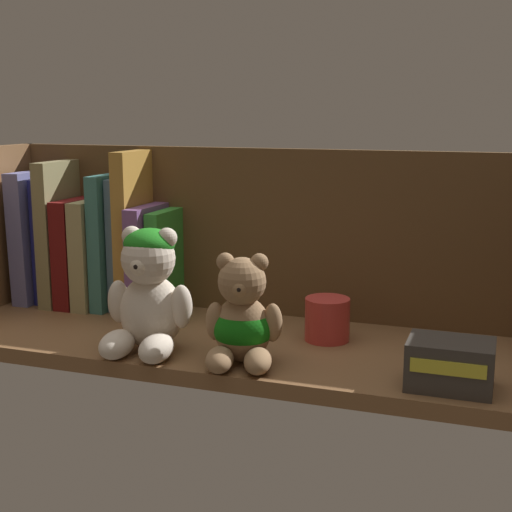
{
  "coord_description": "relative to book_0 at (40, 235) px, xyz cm",
  "views": [
    {
      "loc": [
        32.42,
        -86.4,
        32.02
      ],
      "look_at": [
        2.06,
        0.0,
        13.49
      ],
      "focal_mm": 51.25,
      "sensor_mm": 36.0,
      "label": 1
    }
  ],
  "objects": [
    {
      "name": "book_9",
      "position": [
        22.84,
        0.0,
        -2.53
      ],
      "size": [
        2.03,
        11.8,
        15.39
      ],
      "primitive_type": "cube",
      "color": "green",
      "rests_on": "shelf_board"
    },
    {
      "name": "small_product_box",
      "position": [
        65.47,
        -18.35,
        -7.54
      ],
      "size": [
        9.21,
        6.68,
        5.37
      ],
      "color": "#38332D",
      "rests_on": "shelf_board"
    },
    {
      "name": "shelf_back_panel",
      "position": [
        38.11,
        3.42,
        0.99
      ],
      "size": [
        84.44,
        1.2,
        26.45
      ],
      "primitive_type": "cube",
      "color": "brown",
      "rests_on": "ground"
    },
    {
      "name": "book_4",
      "position": [
        10.75,
        -0.0,
        -2.0
      ],
      "size": [
        2.64,
        13.14,
        16.47
      ],
      "primitive_type": "cube",
      "color": "tan",
      "rests_on": "shelf_board"
    },
    {
      "name": "book_3",
      "position": [
        7.76,
        -0.0,
        -1.99
      ],
      "size": [
        2.81,
        13.09,
        16.48
      ],
      "primitive_type": "cube",
      "color": "maroon",
      "rests_on": "shelf_board"
    },
    {
      "name": "teddy_bear_larger",
      "position": [
        28.58,
        -17.79,
        -2.79
      ],
      "size": [
        11.45,
        11.64,
        15.69
      ],
      "color": "beige",
      "rests_on": "shelf_board"
    },
    {
      "name": "book_2",
      "position": [
        4.94,
        0.0,
        0.86
      ],
      "size": [
        2.3,
        13.31,
        22.18
      ],
      "primitive_type": "cube",
      "color": "#867E53",
      "rests_on": "shelf_board"
    },
    {
      "name": "book_0",
      "position": [
        0.0,
        0.0,
        0.0
      ],
      "size": [
        3.16,
        12.56,
        20.51
      ],
      "primitive_type": "cube",
      "rotation": [
        0.0,
        -0.02,
        0.0
      ],
      "color": "#696CA9",
      "rests_on": "shelf_board"
    },
    {
      "name": "book_7",
      "position": [
        17.8,
        0.0,
        1.75
      ],
      "size": [
        2.22,
        12.15,
        23.97
      ],
      "primitive_type": "cube",
      "color": "#BB8636",
      "rests_on": "shelf_board"
    },
    {
      "name": "book_1",
      "position": [
        2.6,
        0.0,
        -0.54
      ],
      "size": [
        1.86,
        9.31,
        19.38
      ],
      "primitive_type": "cube",
      "color": "navy",
      "rests_on": "shelf_board"
    },
    {
      "name": "book_8",
      "position": [
        20.37,
        0.0,
        -2.2
      ],
      "size": [
        2.38,
        14.62,
        16.07
      ],
      "primitive_type": "cube",
      "color": "#7C5090",
      "rests_on": "shelf_board"
    },
    {
      "name": "shelf_board",
      "position": [
        38.11,
        -10.24,
        -11.23
      ],
      "size": [
        82.04,
        26.12,
        2.0
      ],
      "primitive_type": "cube",
      "color": "brown",
      "rests_on": "ground"
    },
    {
      "name": "book_5",
      "position": [
        13.4,
        0.0,
        -0.05
      ],
      "size": [
        2.13,
        11.88,
        20.37
      ],
      "primitive_type": "cube",
      "color": "#3C7A73",
      "rests_on": "shelf_board"
    },
    {
      "name": "teddy_bear_smaller",
      "position": [
        41.23,
        -18.28,
        -4.98
      ],
      "size": [
        10.15,
        10.72,
        13.35
      ],
      "color": "#93704C",
      "rests_on": "shelf_board"
    },
    {
      "name": "pillar_candle",
      "position": [
        48.74,
        -6.33,
        -7.4
      ],
      "size": [
        5.91,
        5.91,
        5.67
      ],
      "primitive_type": "cylinder",
      "color": "#C63833",
      "rests_on": "shelf_board"
    },
    {
      "name": "book_6",
      "position": [
        15.57,
        0.0,
        -0.3
      ],
      "size": [
        1.7,
        9.12,
        19.86
      ],
      "primitive_type": "cube",
      "color": "#6283A1",
      "rests_on": "shelf_board"
    }
  ]
}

